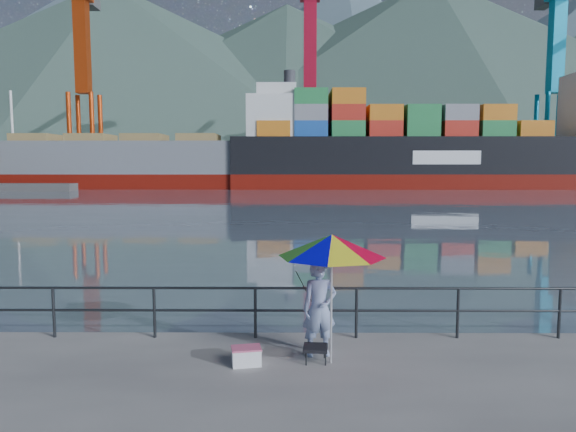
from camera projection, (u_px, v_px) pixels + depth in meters
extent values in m
cube|color=slate|center=(285.00, 178.00, 137.85)|extent=(500.00, 280.00, 0.00)
cube|color=#514F4C|center=(333.00, 182.00, 100.98)|extent=(200.00, 40.00, 0.40)
cylinder|color=#2D3033|center=(204.00, 288.00, 10.09)|extent=(22.00, 0.05, 0.05)
cylinder|color=#2D3033|center=(205.00, 310.00, 10.13)|extent=(22.00, 0.05, 0.05)
cube|color=#2D3033|center=(205.00, 313.00, 10.14)|extent=(22.00, 0.06, 1.00)
cone|color=#385147|center=(111.00, 79.00, 204.21)|extent=(312.00, 312.00, 75.00)
cone|color=#385147|center=(287.00, 90.00, 209.10)|extent=(282.88, 282.88, 68.00)
cone|color=#385147|center=(431.00, 77.00, 213.12)|extent=(332.80, 332.80, 80.00)
cube|color=red|center=(334.00, 176.00, 99.85)|extent=(6.00, 2.40, 2.60)
cube|color=orange|center=(367.00, 169.00, 99.68)|extent=(6.00, 2.40, 5.20)
cube|color=yellow|center=(400.00, 176.00, 99.77)|extent=(6.00, 2.40, 2.60)
cube|color=#194CA5|center=(434.00, 176.00, 99.73)|extent=(6.00, 2.40, 2.60)
cube|color=red|center=(467.00, 176.00, 99.69)|extent=(6.00, 2.40, 2.60)
cube|color=#194CA5|center=(501.00, 176.00, 99.65)|extent=(6.00, 2.40, 2.60)
cube|color=yellow|center=(535.00, 162.00, 99.35)|extent=(6.00, 2.40, 7.80)
cube|color=gray|center=(568.00, 176.00, 99.57)|extent=(6.00, 2.40, 2.60)
cube|color=orange|center=(332.00, 175.00, 102.84)|extent=(6.00, 2.40, 2.60)
cube|color=red|center=(365.00, 175.00, 102.80)|extent=(6.00, 2.40, 2.60)
cube|color=orange|center=(397.00, 176.00, 102.76)|extent=(6.00, 2.40, 2.60)
cube|color=yellow|center=(430.00, 169.00, 102.59)|extent=(6.00, 2.40, 5.20)
cube|color=gray|center=(462.00, 169.00, 102.55)|extent=(6.00, 2.40, 5.20)
cube|color=orange|center=(495.00, 169.00, 102.51)|extent=(6.00, 2.40, 5.20)
cube|color=#194CA5|center=(527.00, 176.00, 102.60)|extent=(6.00, 2.40, 2.60)
cube|color=gray|center=(560.00, 176.00, 102.56)|extent=(6.00, 2.40, 2.60)
cube|color=orange|center=(331.00, 163.00, 105.56)|extent=(6.00, 2.40, 7.80)
imported|color=#385998|center=(319.00, 309.00, 9.16)|extent=(0.70, 0.53, 1.72)
cylinder|color=white|center=(331.00, 305.00, 8.78)|extent=(0.04, 0.04, 2.06)
cone|color=#0400CE|center=(332.00, 245.00, 8.68)|extent=(2.09, 2.09, 0.38)
cube|color=black|center=(315.00, 348.00, 8.91)|extent=(0.46, 0.46, 0.06)
cube|color=#2D3033|center=(315.00, 355.00, 8.92)|extent=(0.35, 0.35, 0.22)
cube|color=white|center=(246.00, 357.00, 8.78)|extent=(0.54, 0.41, 0.28)
cylinder|color=black|center=(306.00, 335.00, 10.31)|extent=(0.46, 1.62, 1.18)
cube|color=#670F07|center=(164.00, 182.00, 81.39)|extent=(56.36, 9.75, 2.50)
cube|color=slate|center=(163.00, 158.00, 81.02)|extent=(56.36, 9.75, 5.00)
cube|color=silver|center=(277.00, 120.00, 80.31)|extent=(9.00, 8.19, 7.00)
cube|color=#670F07|center=(436.00, 182.00, 81.02)|extent=(63.81, 10.63, 2.50)
cube|color=black|center=(437.00, 156.00, 80.62)|extent=(63.81, 10.63, 5.60)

